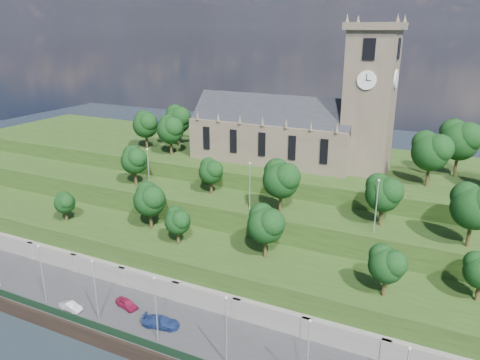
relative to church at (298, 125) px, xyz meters
The scene contains 15 objects.
promenade 45.42m from the church, 91.13° to the right, with size 160.00×12.00×2.00m, color #2D2D30.
fence 49.57m from the church, 91.00° to the right, with size 160.00×0.10×1.20m, color black.
retaining_wall 39.48m from the church, 91.33° to the right, with size 160.00×2.10×5.00m.
embankment_lower 33.57m from the church, 91.61° to the right, with size 160.00×12.00×8.00m, color #223B13.
embankment_upper 23.71m from the church, 92.66° to the right, with size 160.00×10.00×12.00m, color #223B13.
hilltop 15.57m from the church, 101.11° to the left, with size 160.00×32.00×15.00m, color #223B13.
church is the anchor object (origin of this frame).
trees_lower 29.19m from the church, 87.08° to the right, with size 69.11×8.97×8.11m.
trees_upper 20.45m from the church, 65.89° to the right, with size 63.04×8.13×8.84m.
trees_hilltop 5.24m from the church, 11.82° to the right, with size 75.24×16.19×10.18m.
lamp_posts_promenade 46.18m from the church, 93.67° to the right, with size 60.36×0.36×9.20m.
lamp_posts_upper 20.84m from the church, 92.26° to the right, with size 40.36×0.36×8.13m.
car_left 45.54m from the church, 105.79° to the right, with size 1.55×3.85×1.31m, color maroon.
car_middle 51.04m from the church, 112.47° to the right, with size 1.26×3.62×1.19m, color #A6A6AB.
car_right 45.72m from the church, 95.67° to the right, with size 2.08×5.11×1.48m, color navy.
Camera 1 is at (29.95, -38.55, 40.49)m, focal length 35.00 mm.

